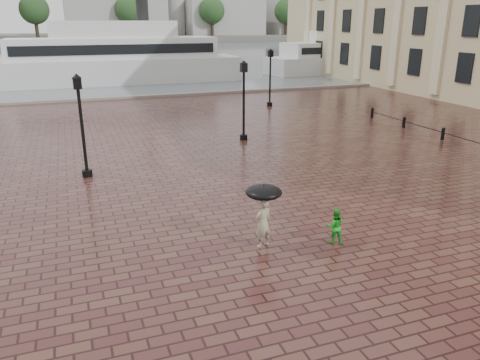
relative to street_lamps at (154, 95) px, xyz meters
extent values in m
plane|color=#3A1B1A|center=(1.50, -17.50, -2.33)|extent=(300.00, 300.00, 0.00)
plane|color=#4A535A|center=(1.50, 74.50, -2.33)|extent=(240.00, 240.00, 0.00)
cube|color=slate|center=(1.50, 14.50, -2.33)|extent=(80.00, 0.60, 0.30)
cube|color=#4C4C47|center=(1.50, 142.50, -1.33)|extent=(300.00, 60.00, 2.00)
cube|color=gray|center=(11.50, 132.50, 6.67)|extent=(30.00, 22.00, 14.00)
cube|color=gray|center=(46.50, 132.50, 5.17)|extent=(25.00, 22.00, 11.00)
cube|color=gray|center=(81.50, 132.50, 7.67)|extent=(35.00, 22.00, 16.00)
cylinder|color=gray|center=(31.50, 132.50, 9.67)|extent=(6.00, 6.00, 20.00)
cylinder|color=#2D2119|center=(-11.36, 120.50, 1.67)|extent=(1.00, 1.00, 8.00)
sphere|color=#1E3C1B|center=(-11.36, 120.50, 7.17)|extent=(8.00, 8.00, 8.00)
cylinder|color=#2D2119|center=(14.36, 120.50, 1.67)|extent=(1.00, 1.00, 8.00)
sphere|color=#1E3C1B|center=(14.36, 120.50, 7.17)|extent=(8.00, 8.00, 8.00)
cylinder|color=#2D2119|center=(40.07, 120.50, 1.67)|extent=(1.00, 1.00, 8.00)
sphere|color=#1E3C1B|center=(40.07, 120.50, 7.17)|extent=(8.00, 8.00, 8.00)
cylinder|color=#2D2119|center=(65.79, 120.50, 1.67)|extent=(1.00, 1.00, 8.00)
sphere|color=#1E3C1B|center=(65.79, 120.50, 7.17)|extent=(8.00, 8.00, 8.00)
cylinder|color=#2D2119|center=(91.50, 120.50, 1.67)|extent=(1.00, 1.00, 8.00)
sphere|color=#1E3C1B|center=(91.50, 120.50, 7.17)|extent=(8.00, 8.00, 8.00)
cylinder|color=black|center=(15.50, -7.50, -2.03)|extent=(0.20, 0.20, 0.60)
sphere|color=black|center=(15.50, -7.50, -1.71)|extent=(0.22, 0.22, 0.22)
cylinder|color=black|center=(15.50, -4.00, -2.03)|extent=(0.20, 0.20, 0.60)
sphere|color=black|center=(15.50, -4.00, -1.71)|extent=(0.22, 0.22, 0.22)
cylinder|color=black|center=(15.50, -0.50, -2.03)|extent=(0.20, 0.20, 0.60)
sphere|color=black|center=(15.50, -0.50, -1.71)|extent=(0.22, 0.22, 0.22)
cylinder|color=black|center=(-4.50, -7.50, -2.18)|extent=(0.44, 0.44, 0.30)
cylinder|color=black|center=(-4.50, -7.50, -0.33)|extent=(0.14, 0.14, 4.00)
cube|color=black|center=(-4.50, -7.50, 1.82)|extent=(0.35, 0.35, 0.50)
sphere|color=beige|center=(-4.50, -7.50, 1.82)|extent=(0.28, 0.28, 0.28)
cylinder|color=black|center=(4.50, -3.50, -2.18)|extent=(0.44, 0.44, 0.30)
cylinder|color=black|center=(4.50, -3.50, -0.33)|extent=(0.14, 0.14, 4.00)
cube|color=black|center=(4.50, -3.50, 1.82)|extent=(0.35, 0.35, 0.50)
sphere|color=beige|center=(4.50, -3.50, 1.82)|extent=(0.28, 0.28, 0.28)
cylinder|color=black|center=(10.50, 6.50, -2.18)|extent=(0.44, 0.44, 0.30)
cylinder|color=black|center=(10.50, 6.50, -0.33)|extent=(0.14, 0.14, 4.00)
cube|color=black|center=(10.50, 6.50, 1.82)|extent=(0.35, 0.35, 0.50)
sphere|color=beige|center=(10.50, 6.50, 1.82)|extent=(0.28, 0.28, 0.28)
imported|color=gray|center=(0.27, -16.57, -1.53)|extent=(0.66, 0.52, 1.59)
imported|color=#1B971F|center=(2.46, -17.12, -1.75)|extent=(0.68, 0.60, 1.15)
cube|color=silver|center=(0.41, 26.41, -1.00)|extent=(27.58, 6.63, 2.65)
cube|color=silver|center=(0.41, 26.41, 1.43)|extent=(22.06, 5.74, 2.21)
cube|color=silver|center=(0.41, 26.41, 3.41)|extent=(13.24, 5.08, 1.76)
cylinder|color=black|center=(3.72, 26.41, 5.40)|extent=(1.32, 1.32, 2.65)
cube|color=black|center=(0.41, 23.48, 1.43)|extent=(20.96, 0.11, 0.99)
cube|color=black|center=(0.41, 29.33, 1.43)|extent=(20.96, 0.11, 0.99)
cube|color=silver|center=(30.74, 27.74, -1.25)|extent=(22.80, 7.70, 2.15)
cube|color=silver|center=(30.74, 27.74, 0.72)|extent=(18.28, 6.51, 1.79)
cube|color=silver|center=(30.74, 27.74, 2.33)|extent=(11.11, 5.22, 1.43)
cylinder|color=black|center=(33.41, 28.02, 3.94)|extent=(1.07, 1.07, 2.15)
cube|color=black|center=(30.99, 25.38, 0.72)|extent=(16.91, 1.89, 0.80)
cube|color=black|center=(30.49, 30.09, 0.72)|extent=(16.91, 1.89, 0.80)
cylinder|color=black|center=(0.27, -16.57, -0.97)|extent=(0.02, 0.02, 0.95)
ellipsoid|color=black|center=(0.27, -16.57, -0.53)|extent=(1.10, 1.10, 0.39)
camera|label=1|loc=(-4.88, -28.62, 4.33)|focal=35.00mm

